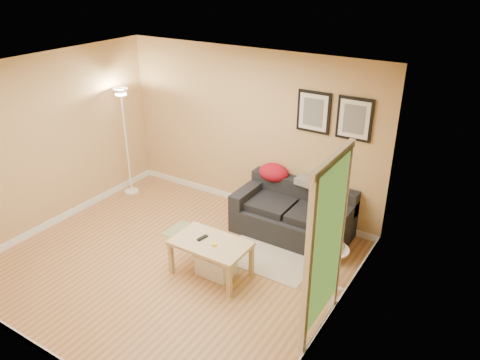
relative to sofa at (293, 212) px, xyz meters
The scene contains 25 objects.
floor 1.89m from the sofa, 124.30° to the right, with size 4.50×4.50×0.00m, color tan.
ceiling 2.89m from the sofa, 124.30° to the right, with size 4.50×4.50×0.00m, color white.
wall_back 1.47m from the sofa, 155.76° to the left, with size 4.50×4.50×0.00m, color tan.
wall_front 3.80m from the sofa, 106.47° to the right, with size 4.50×4.50×0.00m, color tan.
wall_left 3.75m from the sofa, 155.08° to the right, with size 4.00×4.00×0.00m, color tan.
wall_right 2.16m from the sofa, 51.75° to the right, with size 4.00×4.00×0.00m, color tan.
baseboard_back 1.19m from the sofa, 156.22° to the left, with size 4.50×0.02×0.10m, color white.
baseboard_front 3.69m from the sofa, 106.52° to the right, with size 4.50×0.02×0.10m, color white.
baseboard_left 3.64m from the sofa, 155.02° to the right, with size 0.02×4.00×0.10m, color white.
baseboard_right 1.97m from the sofa, 51.98° to the right, with size 0.02×4.00×0.10m, color white.
sofa is the anchor object (origin of this frame).
red_throw 0.72m from the sofa, 147.47° to the left, with size 0.48×0.36×0.28m, color #B8112C, non-canonical shape.
plaid_throw 0.52m from the sofa, 66.94° to the left, with size 0.42×0.26×0.10m, color tan, non-canonical shape.
framed_print_left 1.49m from the sofa, 85.34° to the left, with size 0.50×0.04×0.60m, color black, non-canonical shape.
framed_print_right 1.62m from the sofa, 34.97° to the left, with size 0.50×0.04×0.60m, color black, non-canonical shape.
area_rug 0.82m from the sofa, 89.16° to the right, with size 1.25×0.85×0.01m, color #BFB098.
green_runner 1.59m from the sofa, 147.84° to the right, with size 0.70×0.50×0.01m, color #668C4C.
coffee_table 1.52m from the sofa, 107.41° to the right, with size 0.99×0.60×0.49m, color tan, non-canonical shape.
remote_control 1.56m from the sofa, 112.34° to the right, with size 0.05×0.16×0.02m, color black.
tape_roll 1.54m from the sofa, 103.96° to the right, with size 0.07×0.07×0.03m, color yellow.
storage_bin 1.49m from the sofa, 106.02° to the right, with size 0.47×0.35×0.29m, color white, non-canonical shape.
side_table 1.30m from the sofa, 41.40° to the right, with size 0.37×0.37×0.57m, color white, non-canonical shape.
book_stack 1.32m from the sofa, 40.63° to the right, with size 0.17×0.22×0.07m, color teal, non-canonical shape.
floor_lamp 3.10m from the sofa, behind, with size 0.24×0.24×1.88m, color white, non-canonical shape.
doorway 2.14m from the sofa, 55.46° to the right, with size 0.12×1.01×2.13m, color white, non-canonical shape.
Camera 1 is at (3.55, -3.94, 3.74)m, focal length 34.59 mm.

